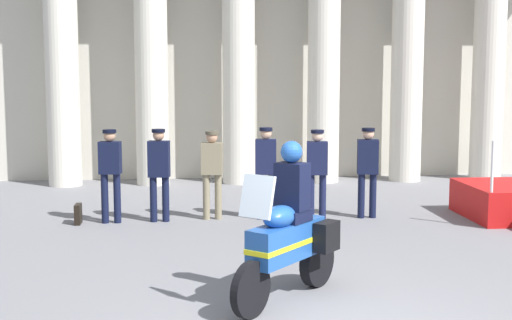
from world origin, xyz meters
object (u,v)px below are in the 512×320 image
briefcase_on_ground (78,214)px  officer_in_row_0 (110,168)px  motorcycle_with_rider (290,234)px  officer_in_row_2 (212,168)px  officer_in_row_4 (317,167)px  officer_in_row_1 (159,167)px  officer_in_row_5 (368,165)px  officer_in_row_3 (266,165)px

briefcase_on_ground → officer_in_row_0: bearing=3.7°
motorcycle_with_rider → officer_in_row_2: bearing=-130.7°
officer_in_row_2 → officer_in_row_4: 1.93m
briefcase_on_ground → officer_in_row_1: bearing=2.9°
officer_in_row_4 → officer_in_row_5: 0.96m
officer_in_row_2 → briefcase_on_ground: bearing=12.9°
officer_in_row_2 → motorcycle_with_rider: 4.86m
officer_in_row_1 → officer_in_row_0: bearing=10.6°
officer_in_row_5 → briefcase_on_ground: bearing=8.8°
officer_in_row_1 → officer_in_row_3: bearing=-170.0°
officer_in_row_1 → officer_in_row_5: officer_in_row_1 is taller
officer_in_row_0 → briefcase_on_ground: bearing=12.0°
officer_in_row_1 → briefcase_on_ground: 1.66m
officer_in_row_0 → officer_in_row_2: size_ratio=1.03×
officer_in_row_4 → briefcase_on_ground: officer_in_row_4 is taller
officer_in_row_0 → motorcycle_with_rider: (2.58, -4.64, -0.21)m
officer_in_row_0 → officer_in_row_4: size_ratio=1.02×
officer_in_row_1 → motorcycle_with_rider: bearing=118.5°
officer_in_row_4 → officer_in_row_5: size_ratio=0.99×
officer_in_row_3 → briefcase_on_ground: (-3.40, -0.13, -0.82)m
officer_in_row_4 → briefcase_on_ground: 4.41m
officer_in_row_1 → motorcycle_with_rider: 4.98m
officer_in_row_4 → motorcycle_with_rider: bearing=84.1°
officer_in_row_1 → officer_in_row_2: officer_in_row_1 is taller
officer_in_row_2 → officer_in_row_0: bearing=13.2°
officer_in_row_1 → briefcase_on_ground: officer_in_row_1 is taller
officer_in_row_2 → briefcase_on_ground: size_ratio=4.55×
officer_in_row_0 → officer_in_row_1: (0.87, 0.03, -0.00)m
officer_in_row_4 → briefcase_on_ground: size_ratio=4.61×
officer_in_row_0 → motorcycle_with_rider: motorcycle_with_rider is taller
officer_in_row_0 → motorcycle_with_rider: 5.31m
motorcycle_with_rider → officer_in_row_5: bearing=-164.2°
officer_in_row_4 → motorcycle_with_rider: (-1.17, -4.62, -0.18)m
officer_in_row_3 → briefcase_on_ground: officer_in_row_3 is taller
officer_in_row_3 → briefcase_on_ground: 3.50m
officer_in_row_3 → briefcase_on_ground: size_ratio=4.72×
officer_in_row_3 → officer_in_row_4: officer_in_row_3 is taller
officer_in_row_5 → officer_in_row_4: bearing=10.4°
briefcase_on_ground → officer_in_row_3: bearing=2.2°
officer_in_row_0 → officer_in_row_4: bearing=-172.1°
officer_in_row_3 → officer_in_row_4: size_ratio=1.02×
officer_in_row_2 → officer_in_row_5: size_ratio=0.97×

